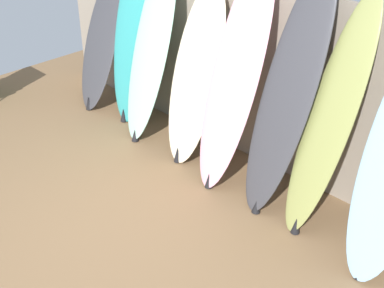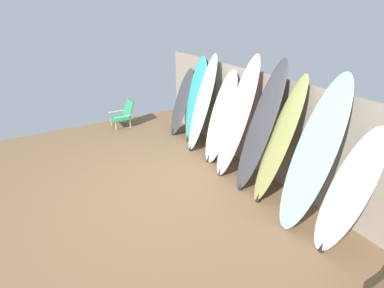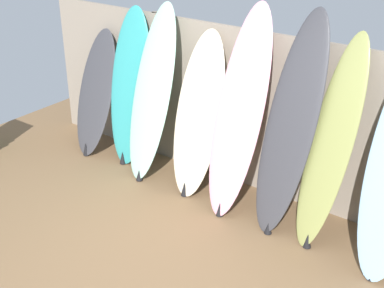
# 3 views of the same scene
# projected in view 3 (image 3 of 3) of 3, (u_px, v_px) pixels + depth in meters

# --- Properties ---
(ground) EXTENTS (7.68, 7.68, 0.00)m
(ground) POSITION_uv_depth(u_px,v_px,m) (138.00, 279.00, 4.70)
(ground) COLOR brown
(fence_back) EXTENTS (6.08, 0.11, 1.80)m
(fence_back) POSITION_uv_depth(u_px,v_px,m) (258.00, 114.00, 5.76)
(fence_back) COLOR gray
(fence_back) RESTS_ON ground
(surfboard_charcoal_0) EXTENTS (0.56, 0.59, 1.55)m
(surfboard_charcoal_0) POSITION_uv_depth(u_px,v_px,m) (95.00, 94.00, 6.68)
(surfboard_charcoal_0) COLOR #38383D
(surfboard_charcoal_0) RESTS_ON ground
(surfboard_teal_1) EXTENTS (0.60, 0.55, 1.89)m
(surfboard_teal_1) POSITION_uv_depth(u_px,v_px,m) (130.00, 88.00, 6.37)
(surfboard_teal_1) COLOR teal
(surfboard_teal_1) RESTS_ON ground
(surfboard_seafoam_2) EXTENTS (0.63, 0.71, 2.00)m
(surfboard_seafoam_2) POSITION_uv_depth(u_px,v_px,m) (152.00, 94.00, 6.02)
(surfboard_seafoam_2) COLOR #9ED6BC
(surfboard_seafoam_2) RESTS_ON ground
(surfboard_cream_3) EXTENTS (0.59, 0.64, 1.78)m
(surfboard_cream_3) POSITION_uv_depth(u_px,v_px,m) (198.00, 116.00, 5.75)
(surfboard_cream_3) COLOR beige
(surfboard_cream_3) RESTS_ON ground
(surfboard_pink_4) EXTENTS (0.55, 0.75, 2.13)m
(surfboard_pink_4) POSITION_uv_depth(u_px,v_px,m) (239.00, 114.00, 5.36)
(surfboard_pink_4) COLOR pink
(surfboard_pink_4) RESTS_ON ground
(surfboard_charcoal_5) EXTENTS (0.60, 0.80, 2.15)m
(surfboard_charcoal_5) POSITION_uv_depth(u_px,v_px,m) (291.00, 126.00, 5.07)
(surfboard_charcoal_5) COLOR #38383D
(surfboard_charcoal_5) RESTS_ON ground
(surfboard_olive_6) EXTENTS (0.51, 0.77, 1.98)m
(surfboard_olive_6) POSITION_uv_depth(u_px,v_px,m) (331.00, 145.00, 4.89)
(surfboard_olive_6) COLOR olive
(surfboard_olive_6) RESTS_ON ground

